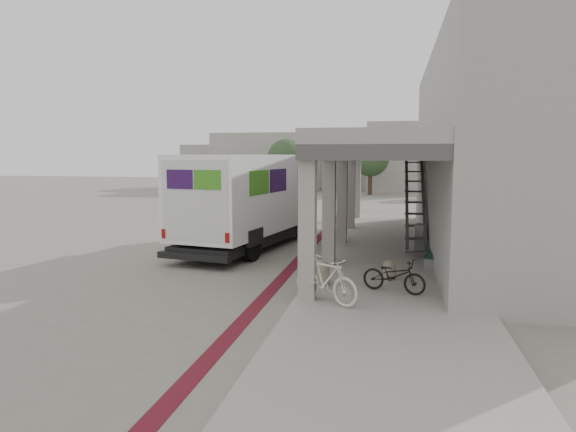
% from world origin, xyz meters
% --- Properties ---
extents(ground, '(120.00, 120.00, 0.00)m').
position_xyz_m(ground, '(0.00, 0.00, 0.00)').
color(ground, slate).
rests_on(ground, ground).
extents(bike_lane_stripe, '(0.35, 40.00, 0.01)m').
position_xyz_m(bike_lane_stripe, '(1.00, 2.00, 0.01)').
color(bike_lane_stripe, '#59111D').
rests_on(bike_lane_stripe, ground).
extents(sidewalk, '(4.40, 28.00, 0.12)m').
position_xyz_m(sidewalk, '(4.00, 0.00, 0.06)').
color(sidewalk, gray).
rests_on(sidewalk, ground).
extents(transit_building, '(7.60, 17.00, 7.00)m').
position_xyz_m(transit_building, '(6.83, 4.50, 3.40)').
color(transit_building, gray).
rests_on(transit_building, ground).
extents(distant_backdrop, '(28.00, 10.00, 6.50)m').
position_xyz_m(distant_backdrop, '(-2.84, 35.89, 2.70)').
color(distant_backdrop, gray).
rests_on(distant_backdrop, ground).
extents(tree_left, '(3.20, 3.20, 4.80)m').
position_xyz_m(tree_left, '(-5.00, 28.00, 3.18)').
color(tree_left, '#38281C').
rests_on(tree_left, ground).
extents(tree_mid, '(3.20, 3.20, 4.80)m').
position_xyz_m(tree_mid, '(2.00, 30.00, 3.18)').
color(tree_mid, '#38281C').
rests_on(tree_mid, ground).
extents(tree_right, '(3.20, 3.20, 4.80)m').
position_xyz_m(tree_right, '(10.00, 29.00, 3.18)').
color(tree_right, '#38281C').
rests_on(tree_right, ground).
extents(fedex_truck, '(3.79, 8.40, 3.46)m').
position_xyz_m(fedex_truck, '(-1.22, 3.24, 1.84)').
color(fedex_truck, black).
rests_on(fedex_truck, ground).
extents(bench, '(0.57, 1.62, 0.37)m').
position_xyz_m(bench, '(5.20, 0.88, 0.39)').
color(bench, gray).
rests_on(bench, sidewalk).
extents(bollard_near, '(0.42, 0.42, 0.63)m').
position_xyz_m(bollard_near, '(2.24, -2.07, 0.43)').
color(bollard_near, gray).
rests_on(bollard_near, sidewalk).
extents(bollard_far, '(0.35, 0.35, 0.53)m').
position_xyz_m(bollard_far, '(3.95, -1.18, 0.39)').
color(bollard_far, gray).
rests_on(bollard_far, sidewalk).
extents(utility_cabinet, '(0.48, 0.61, 0.94)m').
position_xyz_m(utility_cabinet, '(5.00, 3.20, 0.59)').
color(utility_cabinet, slate).
rests_on(utility_cabinet, sidewalk).
extents(bicycle_black, '(1.67, 1.05, 0.83)m').
position_xyz_m(bicycle_black, '(4.07, -2.50, 0.54)').
color(bicycle_black, black).
rests_on(bicycle_black, sidewalk).
extents(bicycle_cream, '(1.78, 1.40, 1.08)m').
position_xyz_m(bicycle_cream, '(2.56, -3.73, 0.66)').
color(bicycle_cream, beige).
rests_on(bicycle_cream, sidewalk).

